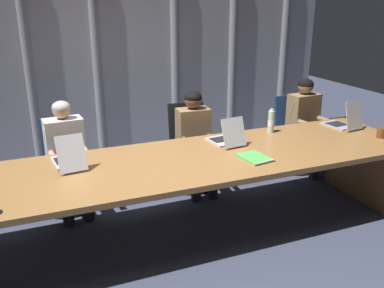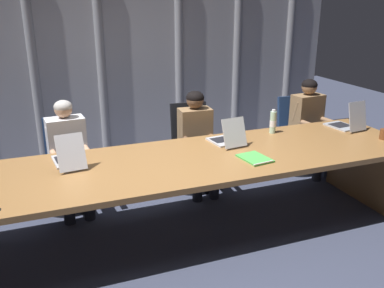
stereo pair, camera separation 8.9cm
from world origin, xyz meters
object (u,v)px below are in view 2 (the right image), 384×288
at_px(laptop_center, 227,138).
at_px(office_chair_center, 193,155).
at_px(person_right_mid, 311,121).
at_px(person_center, 198,135).
at_px(laptop_right_mid, 347,123).
at_px(office_chair_right_mid, 298,142).
at_px(person_left_mid, 69,151).
at_px(spiral_notepad, 255,158).
at_px(office_chair_left_mid, 68,173).
at_px(water_bottle_secondary, 273,122).
at_px(laptop_left_mid, 68,158).

height_order(laptop_center, office_chair_center, laptop_center).
xyz_separation_m(office_chair_center, person_right_mid, (1.53, -0.16, 0.31)).
bearing_deg(person_right_mid, person_center, -95.58).
height_order(person_center, person_right_mid, person_right_mid).
height_order(laptop_right_mid, office_chair_right_mid, laptop_right_mid).
distance_m(office_chair_center, office_chair_right_mid, 1.47).
relative_size(laptop_center, person_left_mid, 0.36).
xyz_separation_m(office_chair_center, person_left_mid, (-1.41, -0.16, 0.29)).
distance_m(person_left_mid, spiral_notepad, 1.88).
bearing_deg(spiral_notepad, person_right_mid, 30.03).
bearing_deg(office_chair_center, person_right_mid, 89.04).
bearing_deg(office_chair_left_mid, laptop_center, 68.18).
relative_size(person_right_mid, water_bottle_secondary, 4.58).
height_order(laptop_right_mid, person_center, person_center).
bearing_deg(person_center, laptop_left_mid, -64.50).
distance_m(laptop_center, office_chair_left_mid, 1.74).
distance_m(person_left_mid, person_right_mid, 2.93).
bearing_deg(office_chair_right_mid, office_chair_center, -85.19).
bearing_deg(office_chair_left_mid, laptop_right_mid, 80.64).
distance_m(laptop_left_mid, spiral_notepad, 1.65).
xyz_separation_m(person_center, spiral_notepad, (0.13, -1.09, 0.09)).
bearing_deg(person_left_mid, laptop_center, 62.79).
height_order(laptop_left_mid, spiral_notepad, laptop_left_mid).
relative_size(office_chair_center, person_left_mid, 0.83).
bearing_deg(laptop_right_mid, laptop_center, 83.46).
relative_size(office_chair_left_mid, office_chair_center, 0.97).
bearing_deg(laptop_center, person_center, 0.16).
xyz_separation_m(person_left_mid, person_right_mid, (2.93, 0.00, 0.02)).
distance_m(laptop_left_mid, person_center, 1.58).
distance_m(laptop_right_mid, water_bottle_secondary, 0.87).
bearing_deg(office_chair_center, person_left_mid, -78.46).
relative_size(office_chair_center, person_right_mid, 0.81).
height_order(office_chair_right_mid, person_center, person_center).
xyz_separation_m(person_right_mid, water_bottle_secondary, (-0.84, -0.46, 0.19)).
height_order(laptop_center, person_center, person_center).
relative_size(office_chair_right_mid, water_bottle_secondary, 3.57).
bearing_deg(person_center, water_bottle_secondary, 58.98).
relative_size(person_left_mid, person_right_mid, 0.98).
relative_size(office_chair_right_mid, person_center, 0.80).
xyz_separation_m(laptop_left_mid, person_center, (1.45, 0.61, -0.15)).
bearing_deg(laptop_center, person_right_mid, -73.89).
relative_size(laptop_right_mid, spiral_notepad, 1.30).
bearing_deg(spiral_notepad, office_chair_center, 87.83).
xyz_separation_m(person_left_mid, person_center, (1.40, -0.00, 0.00)).
relative_size(office_chair_right_mid, person_right_mid, 0.78).
height_order(office_chair_center, person_center, person_center).
height_order(person_right_mid, spiral_notepad, person_right_mid).
relative_size(office_chair_right_mid, person_left_mid, 0.80).
xyz_separation_m(office_chair_left_mid, water_bottle_secondary, (2.11, -0.62, 0.51)).
distance_m(person_center, spiral_notepad, 1.10).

